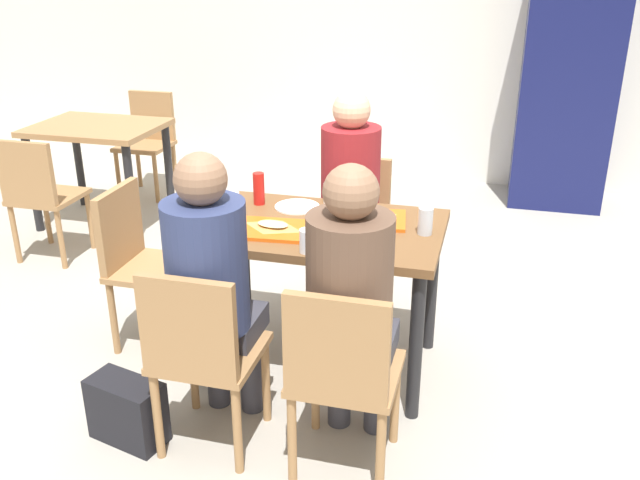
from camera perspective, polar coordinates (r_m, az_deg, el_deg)
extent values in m
cube|color=#9E998E|center=(3.52, 0.00, -10.25)|extent=(10.00, 10.00, 0.02)
cube|color=silver|center=(6.12, 8.09, 17.86)|extent=(10.00, 0.10, 2.80)
cube|color=brown|center=(3.18, 0.00, 0.90)|extent=(1.12, 0.72, 0.04)
cylinder|color=black|center=(3.24, -10.03, -6.30)|extent=(0.06, 0.06, 0.70)
cylinder|color=black|center=(3.00, 7.89, -8.74)|extent=(0.06, 0.06, 0.70)
cylinder|color=black|center=(3.74, -6.26, -1.99)|extent=(0.06, 0.06, 0.70)
cylinder|color=black|center=(3.53, 9.18, -3.73)|extent=(0.06, 0.06, 0.70)
cube|color=#9E7247|center=(2.85, -9.01, -9.16)|extent=(0.40, 0.40, 0.03)
cube|color=#9E7247|center=(2.60, -10.87, -7.15)|extent=(0.38, 0.04, 0.40)
cylinder|color=#9E7247|center=(3.16, -10.41, -10.43)|extent=(0.04, 0.04, 0.40)
cylinder|color=#9E7247|center=(3.04, -4.47, -11.48)|extent=(0.04, 0.04, 0.40)
cylinder|color=#9E7247|center=(2.91, -13.26, -13.91)|extent=(0.04, 0.04, 0.40)
cylinder|color=#9E7247|center=(2.79, -6.83, -15.26)|extent=(0.04, 0.04, 0.40)
cube|color=#9E7247|center=(2.70, 2.21, -10.90)|extent=(0.40, 0.40, 0.03)
cube|color=#9E7247|center=(2.43, 1.33, -8.98)|extent=(0.38, 0.04, 0.40)
cylinder|color=#9E7247|center=(2.99, -0.37, -12.13)|extent=(0.04, 0.04, 0.40)
cylinder|color=#9E7247|center=(2.93, 6.22, -13.04)|extent=(0.04, 0.04, 0.40)
cylinder|color=#9E7247|center=(2.73, -2.32, -16.09)|extent=(0.04, 0.04, 0.40)
cylinder|color=#9E7247|center=(2.67, 5.01, -17.22)|extent=(0.04, 0.04, 0.40)
cube|color=#9E7247|center=(3.89, 2.49, 0.23)|extent=(0.40, 0.40, 0.03)
cube|color=#9E7247|center=(3.98, 3.11, 4.05)|extent=(0.38, 0.04, 0.40)
cylinder|color=#9E7247|center=(3.80, 4.39, -3.99)|extent=(0.04, 0.04, 0.40)
cylinder|color=#9E7247|center=(3.87, -0.57, -3.42)|extent=(0.04, 0.04, 0.40)
cylinder|color=#9E7247|center=(4.10, 5.28, -1.91)|extent=(0.04, 0.04, 0.40)
cylinder|color=#9E7247|center=(4.17, 0.67, -1.41)|extent=(0.04, 0.04, 0.40)
cube|color=#9E7247|center=(3.60, -13.37, -2.34)|extent=(0.40, 0.40, 0.03)
cube|color=#9E7247|center=(3.61, -16.21, 1.09)|extent=(0.04, 0.38, 0.40)
cylinder|color=#9E7247|center=(3.76, -9.58, -4.56)|extent=(0.04, 0.04, 0.40)
cylinder|color=#9E7247|center=(3.50, -11.84, -7.02)|extent=(0.04, 0.04, 0.40)
cylinder|color=#9E7247|center=(3.91, -14.16, -3.89)|extent=(0.04, 0.04, 0.40)
cylinder|color=#9E7247|center=(3.65, -16.66, -6.18)|extent=(0.04, 0.04, 0.40)
cylinder|color=#383842|center=(3.16, -8.47, -9.92)|extent=(0.10, 0.10, 0.43)
cylinder|color=#383842|center=(3.11, -5.71, -10.39)|extent=(0.10, 0.10, 0.43)
cube|color=#383842|center=(2.92, -8.08, -6.79)|extent=(0.32, 0.28, 0.10)
cylinder|color=navy|center=(2.69, -9.33, -2.15)|extent=(0.32, 0.32, 0.52)
sphere|color=#8C664C|center=(2.56, -9.83, 4.96)|extent=(0.20, 0.20, 0.20)
cylinder|color=#383842|center=(3.01, 1.62, -11.51)|extent=(0.10, 0.10, 0.43)
cylinder|color=#383842|center=(2.98, 4.68, -11.92)|extent=(0.10, 0.10, 0.43)
cube|color=#383842|center=(2.77, 2.83, -8.33)|extent=(0.32, 0.28, 0.10)
cylinder|color=brown|center=(2.52, 2.43, -3.56)|extent=(0.32, 0.32, 0.52)
sphere|color=#8C664C|center=(2.39, 2.57, 3.97)|extent=(0.20, 0.20, 0.20)
cylinder|color=#383842|center=(3.76, 2.87, -4.03)|extent=(0.10, 0.10, 0.43)
cylinder|color=#383842|center=(3.79, 0.50, -3.76)|extent=(0.10, 0.10, 0.43)
cube|color=#383842|center=(3.75, 2.08, 0.41)|extent=(0.32, 0.28, 0.10)
cylinder|color=maroon|center=(3.74, 2.52, 5.42)|extent=(0.32, 0.32, 0.52)
sphere|color=#DBAD89|center=(3.65, 2.62, 10.66)|extent=(0.20, 0.20, 0.20)
cube|color=#D85914|center=(3.11, -4.10, 0.88)|extent=(0.38, 0.29, 0.02)
cube|color=#D85914|center=(3.23, 3.87, 1.72)|extent=(0.39, 0.31, 0.02)
cylinder|color=white|center=(3.39, -1.89, 2.77)|extent=(0.22, 0.22, 0.01)
cylinder|color=white|center=(2.96, 2.17, -0.37)|extent=(0.22, 0.22, 0.01)
pyramid|color=#C68C47|center=(3.11, -3.90, 1.16)|extent=(0.23, 0.16, 0.01)
ellipsoid|color=#D8C67F|center=(3.11, -3.91, 1.33)|extent=(0.16, 0.11, 0.01)
pyramid|color=#DBAD60|center=(3.23, 4.29, 2.01)|extent=(0.22, 0.20, 0.01)
ellipsoid|color=#4C7233|center=(3.23, 4.30, 2.18)|extent=(0.15, 0.14, 0.01)
cylinder|color=white|center=(3.44, 0.86, 3.88)|extent=(0.07, 0.07, 0.10)
cylinder|color=white|center=(2.87, -1.03, -0.07)|extent=(0.07, 0.07, 0.10)
cylinder|color=white|center=(3.34, -7.24, 3.09)|extent=(0.07, 0.07, 0.10)
cylinder|color=#B7BCC6|center=(3.09, 8.67, 1.56)|extent=(0.07, 0.07, 0.12)
cylinder|color=red|center=(3.43, -5.07, 4.24)|extent=(0.06, 0.06, 0.16)
sphere|color=silver|center=(3.29, -8.16, 2.71)|extent=(0.10, 0.10, 0.10)
cube|color=black|center=(3.07, -15.61, -13.39)|extent=(0.35, 0.23, 0.28)
cube|color=#14194C|center=(5.80, 19.70, 12.03)|extent=(0.70, 0.60, 1.90)
cube|color=#9E7247|center=(5.30, -17.92, 8.81)|extent=(0.90, 0.70, 0.04)
cylinder|color=black|center=(5.39, -22.58, 4.24)|extent=(0.06, 0.06, 0.70)
cylinder|color=black|center=(4.96, -15.32, 3.70)|extent=(0.06, 0.06, 0.70)
cylinder|color=black|center=(5.83, -19.26, 6.07)|extent=(0.06, 0.06, 0.70)
cylinder|color=black|center=(5.44, -12.36, 5.68)|extent=(0.06, 0.06, 0.70)
cube|color=#9E7247|center=(4.87, -21.46, 3.34)|extent=(0.40, 0.40, 0.03)
cube|color=#9E7247|center=(4.67, -23.09, 5.09)|extent=(0.38, 0.04, 0.40)
cylinder|color=#9E7247|center=(5.16, -21.59, 1.84)|extent=(0.04, 0.04, 0.40)
cylinder|color=#9E7247|center=(4.97, -18.40, 1.52)|extent=(0.04, 0.04, 0.40)
cylinder|color=#9E7247|center=(4.91, -23.83, 0.44)|extent=(0.04, 0.04, 0.40)
cylinder|color=#9E7247|center=(4.72, -20.57, 0.04)|extent=(0.04, 0.04, 0.40)
cube|color=#9E7247|center=(5.91, -14.27, 7.51)|extent=(0.40, 0.40, 0.03)
cube|color=#9E7247|center=(6.01, -13.65, 9.95)|extent=(0.38, 0.04, 0.40)
cylinder|color=#9E7247|center=(5.75, -13.36, 4.92)|extent=(0.04, 0.04, 0.40)
cylinder|color=#9E7247|center=(5.91, -16.29, 5.11)|extent=(0.04, 0.04, 0.40)
cylinder|color=#9E7247|center=(6.04, -11.89, 5.91)|extent=(0.04, 0.04, 0.40)
cylinder|color=#9E7247|center=(6.19, -14.73, 6.07)|extent=(0.04, 0.04, 0.40)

